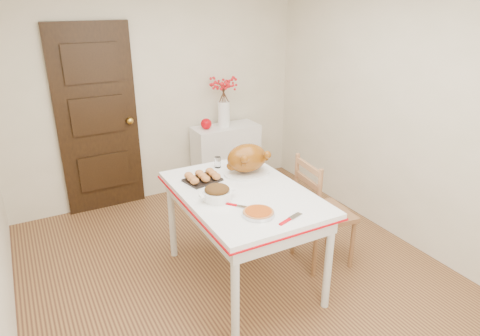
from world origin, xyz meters
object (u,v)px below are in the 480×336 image
kitchen_table (243,236)px  turkey_platter (247,160)px  chair_oak (324,211)px  pumpkin_pie (258,212)px  sideboard (226,157)px

kitchen_table → turkey_platter: size_ratio=3.36×
chair_oak → turkey_platter: 0.84m
chair_oak → pumpkin_pie: 1.00m
sideboard → turkey_platter: bearing=-109.8°
turkey_platter → sideboard: bearing=91.1°
kitchen_table → chair_oak: 0.79m
chair_oak → turkey_platter: turkey_platter is taller
turkey_platter → pumpkin_pie: bearing=-92.2°
kitchen_table → chair_oak: (0.78, -0.10, 0.09)m
kitchen_table → sideboard: bearing=67.6°
kitchen_table → chair_oak: bearing=-7.0°
kitchen_table → pumpkin_pie: (-0.10, -0.41, 0.45)m
turkey_platter → pumpkin_pie: size_ratio=1.84×
sideboard → chair_oak: (0.05, -1.87, 0.10)m
pumpkin_pie → sideboard: bearing=69.1°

